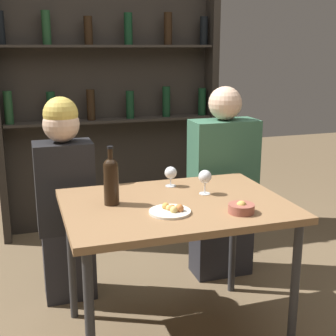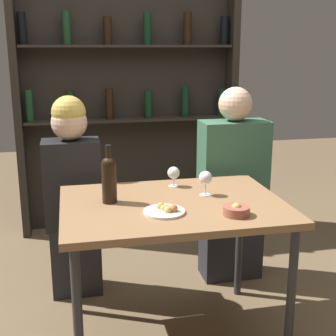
% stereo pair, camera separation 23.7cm
% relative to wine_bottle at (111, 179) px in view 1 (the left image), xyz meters
% --- Properties ---
extents(ground_plane, '(10.00, 10.00, 0.00)m').
position_rel_wine_bottle_xyz_m(ground_plane, '(0.32, -0.07, -0.91)').
color(ground_plane, brown).
extents(dining_table, '(1.13, 0.83, 0.77)m').
position_rel_wine_bottle_xyz_m(dining_table, '(0.32, -0.07, -0.21)').
color(dining_table, olive).
rests_on(dining_table, ground_plane).
extents(wine_rack_wall, '(1.84, 0.21, 2.41)m').
position_rel_wine_bottle_xyz_m(wine_rack_wall, '(0.32, 1.65, 0.34)').
color(wine_rack_wall, '#28231E').
rests_on(wine_rack_wall, ground_plane).
extents(wine_bottle, '(0.08, 0.08, 0.30)m').
position_rel_wine_bottle_xyz_m(wine_bottle, '(0.00, 0.00, 0.00)').
color(wine_bottle, black).
rests_on(wine_bottle, dining_table).
extents(wine_glass_0, '(0.07, 0.07, 0.13)m').
position_rel_wine_bottle_xyz_m(wine_glass_0, '(0.51, 0.01, -0.04)').
color(wine_glass_0, silver).
rests_on(wine_glass_0, dining_table).
extents(wine_glass_1, '(0.07, 0.07, 0.12)m').
position_rel_wine_bottle_xyz_m(wine_glass_1, '(0.38, 0.21, -0.06)').
color(wine_glass_1, silver).
rests_on(wine_glass_1, dining_table).
extents(food_plate_0, '(0.20, 0.20, 0.05)m').
position_rel_wine_bottle_xyz_m(food_plate_0, '(0.24, -0.21, -0.12)').
color(food_plate_0, silver).
rests_on(food_plate_0, dining_table).
extents(snack_bowl, '(0.13, 0.13, 0.06)m').
position_rel_wine_bottle_xyz_m(snack_bowl, '(0.57, -0.31, -0.11)').
color(snack_bowl, '#995142').
rests_on(snack_bowl, dining_table).
extents(seated_person_left, '(0.35, 0.22, 1.27)m').
position_rel_wine_bottle_xyz_m(seated_person_left, '(-0.18, 0.55, -0.27)').
color(seated_person_left, '#26262B').
rests_on(seated_person_left, ground_plane).
extents(seated_person_right, '(0.44, 0.22, 1.30)m').
position_rel_wine_bottle_xyz_m(seated_person_right, '(0.86, 0.55, -0.29)').
color(seated_person_right, '#26262B').
rests_on(seated_person_right, ground_plane).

